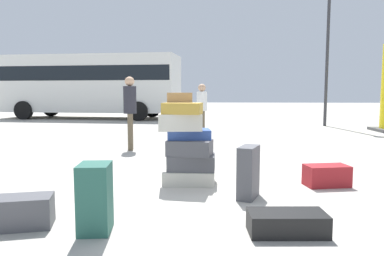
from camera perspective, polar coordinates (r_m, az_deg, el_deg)
The scene contains 11 objects.
ground_plane at distance 5.39m, azimuth 2.07°, elevation -8.78°, with size 80.00×80.00×0.00m, color #ADA89E.
suitcase_tower at distance 5.29m, azimuth -0.78°, elevation -2.79°, with size 0.85×0.65×1.34m.
suitcase_charcoal_left_side at distance 4.66m, azimuth 8.95°, elevation -6.95°, with size 0.20×0.42×0.67m, color #4C4C51.
suitcase_maroon_behind_tower at distance 5.56m, azimuth 20.62°, elevation -7.09°, with size 0.61×0.33×0.30m, color maroon.
suitcase_charcoal_white_trunk at distance 4.08m, azimuth -26.38°, elevation -11.92°, with size 0.72×0.33×0.31m, color #4C4C51.
suitcase_teal_foreground_near at distance 3.65m, azimuth -15.16°, elevation -10.68°, with size 0.29×0.36×0.67m, color #26594C.
suitcase_black_upright_blue at distance 3.66m, azimuth 14.87°, elevation -14.38°, with size 0.74×0.36×0.21m, color black.
person_bearded_onlooker at distance 10.35m, azimuth 1.58°, elevation 3.50°, with size 0.30×0.33×1.58m.
person_tourist_with_camera at distance 8.45m, azimuth -9.83°, elevation 3.42°, with size 0.30×0.34×1.70m.
parked_bus at distance 19.07m, azimuth -15.90°, elevation 7.00°, with size 9.16×3.34×3.15m.
lamp_post at distance 15.50m, azimuth 20.92°, elevation 16.57°, with size 0.36×0.36×6.77m.
Camera 1 is at (0.11, -5.22, 1.36)m, focal length 33.55 mm.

